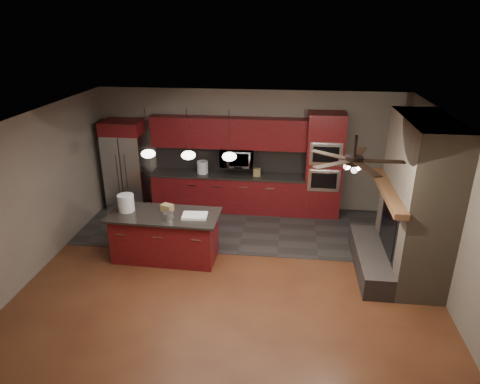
# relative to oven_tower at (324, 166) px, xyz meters

# --- Properties ---
(ground) EXTENTS (7.00, 7.00, 0.00)m
(ground) POSITION_rel_oven_tower_xyz_m (-1.70, -2.69, -1.19)
(ground) COLOR brown
(ground) RESTS_ON ground
(ceiling) EXTENTS (7.00, 6.00, 0.02)m
(ceiling) POSITION_rel_oven_tower_xyz_m (-1.70, -2.69, 1.61)
(ceiling) COLOR white
(ceiling) RESTS_ON back_wall
(back_wall) EXTENTS (7.00, 0.02, 2.80)m
(back_wall) POSITION_rel_oven_tower_xyz_m (-1.70, 0.31, 0.21)
(back_wall) COLOR #726B5B
(back_wall) RESTS_ON ground
(right_wall) EXTENTS (0.02, 6.00, 2.80)m
(right_wall) POSITION_rel_oven_tower_xyz_m (1.80, -2.69, 0.21)
(right_wall) COLOR #726B5B
(right_wall) RESTS_ON ground
(left_wall) EXTENTS (0.02, 6.00, 2.80)m
(left_wall) POSITION_rel_oven_tower_xyz_m (-5.20, -2.69, 0.21)
(left_wall) COLOR #726B5B
(left_wall) RESTS_ON ground
(slate_tile_patch) EXTENTS (7.00, 2.40, 0.01)m
(slate_tile_patch) POSITION_rel_oven_tower_xyz_m (-1.70, -0.89, -1.19)
(slate_tile_patch) COLOR #2D2B29
(slate_tile_patch) RESTS_ON ground
(fireplace_column) EXTENTS (1.30, 2.10, 2.80)m
(fireplace_column) POSITION_rel_oven_tower_xyz_m (1.34, -2.29, 0.11)
(fireplace_column) COLOR #766954
(fireplace_column) RESTS_ON ground
(back_cabinetry) EXTENTS (3.59, 0.64, 2.20)m
(back_cabinetry) POSITION_rel_oven_tower_xyz_m (-2.18, 0.05, -0.30)
(back_cabinetry) COLOR maroon
(back_cabinetry) RESTS_ON ground
(oven_tower) EXTENTS (0.80, 0.63, 2.38)m
(oven_tower) POSITION_rel_oven_tower_xyz_m (0.00, 0.00, 0.00)
(oven_tower) COLOR maroon
(oven_tower) RESTS_ON ground
(microwave) EXTENTS (0.73, 0.41, 0.50)m
(microwave) POSITION_rel_oven_tower_xyz_m (-1.98, 0.06, 0.11)
(microwave) COLOR silver
(microwave) RESTS_ON back_cabinetry
(refrigerator) EXTENTS (0.90, 0.75, 2.11)m
(refrigerator) POSITION_rel_oven_tower_xyz_m (-4.58, -0.07, -0.14)
(refrigerator) COLOR silver
(refrigerator) RESTS_ON ground
(kitchen_island) EXTENTS (2.07, 0.99, 0.92)m
(kitchen_island) POSITION_rel_oven_tower_xyz_m (-3.03, -2.33, -0.73)
(kitchen_island) COLOR maroon
(kitchen_island) RESTS_ON ground
(white_bucket) EXTENTS (0.39, 0.39, 0.32)m
(white_bucket) POSITION_rel_oven_tower_xyz_m (-3.76, -2.27, -0.11)
(white_bucket) COLOR silver
(white_bucket) RESTS_ON kitchen_island
(paint_can) EXTENTS (0.22, 0.22, 0.12)m
(paint_can) POSITION_rel_oven_tower_xyz_m (-2.89, -2.53, -0.21)
(paint_can) COLOR #B2B3B7
(paint_can) RESTS_ON kitchen_island
(paint_tray) EXTENTS (0.47, 0.34, 0.04)m
(paint_tray) POSITION_rel_oven_tower_xyz_m (-2.44, -2.38, -0.25)
(paint_tray) COLOR white
(paint_tray) RESTS_ON kitchen_island
(cardboard_box) EXTENTS (0.25, 0.22, 0.13)m
(cardboard_box) POSITION_rel_oven_tower_xyz_m (-3.00, -2.20, -0.20)
(cardboard_box) COLOR olive
(cardboard_box) RESTS_ON kitchen_island
(counter_bucket) EXTENTS (0.26, 0.26, 0.29)m
(counter_bucket) POSITION_rel_oven_tower_xyz_m (-2.77, 0.01, -0.15)
(counter_bucket) COLOR silver
(counter_bucket) RESTS_ON back_cabinetry
(counter_box) EXTENTS (0.16, 0.13, 0.18)m
(counter_box) POSITION_rel_oven_tower_xyz_m (-1.49, -0.04, -0.20)
(counter_box) COLOR olive
(counter_box) RESTS_ON back_cabinetry
(pendant_left) EXTENTS (0.26, 0.26, 0.92)m
(pendant_left) POSITION_rel_oven_tower_xyz_m (-3.35, -1.99, 0.77)
(pendant_left) COLOR black
(pendant_left) RESTS_ON ceiling
(pendant_center) EXTENTS (0.26, 0.26, 0.92)m
(pendant_center) POSITION_rel_oven_tower_xyz_m (-2.60, -1.99, 0.77)
(pendant_center) COLOR black
(pendant_center) RESTS_ON ceiling
(pendant_right) EXTENTS (0.26, 0.26, 0.92)m
(pendant_right) POSITION_rel_oven_tower_xyz_m (-1.85, -1.99, 0.77)
(pendant_right) COLOR black
(pendant_right) RESTS_ON ceiling
(ceiling_fan) EXTENTS (1.27, 1.33, 0.41)m
(ceiling_fan) POSITION_rel_oven_tower_xyz_m (0.10, -3.49, 1.27)
(ceiling_fan) COLOR black
(ceiling_fan) RESTS_ON ceiling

